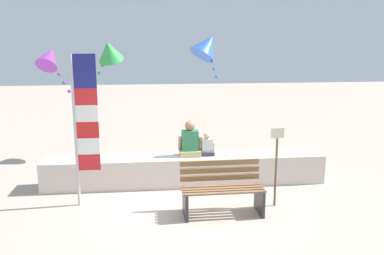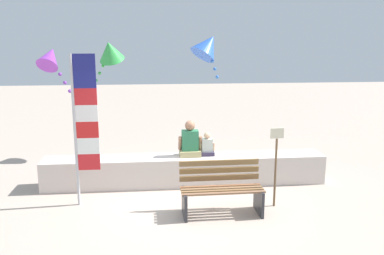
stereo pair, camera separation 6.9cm
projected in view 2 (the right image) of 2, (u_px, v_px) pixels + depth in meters
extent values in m
plane|color=#BCA897|center=(189.00, 200.00, 7.72)|extent=(40.00, 40.00, 0.00)
cube|color=beige|center=(185.00, 170.00, 8.53)|extent=(5.74, 0.65, 0.59)
cube|color=#8A6145|center=(224.00, 193.00, 6.83)|extent=(1.41, 0.09, 0.03)
cube|color=brown|center=(223.00, 191.00, 6.94)|extent=(1.41, 0.09, 0.03)
cube|color=#8F6845|center=(222.00, 188.00, 7.05)|extent=(1.41, 0.09, 0.03)
cube|color=#925C3C|center=(220.00, 186.00, 7.16)|extent=(1.41, 0.09, 0.03)
cube|color=olive|center=(219.00, 178.00, 7.24)|extent=(1.41, 0.07, 0.10)
cube|color=olive|center=(219.00, 170.00, 7.23)|extent=(1.41, 0.07, 0.10)
cube|color=olive|center=(219.00, 163.00, 7.22)|extent=(1.41, 0.07, 0.10)
cube|color=#2D2D33|center=(184.00, 204.00, 6.97)|extent=(0.06, 0.53, 0.45)
cube|color=#2D2D33|center=(259.00, 200.00, 7.11)|extent=(0.06, 0.53, 0.45)
cube|color=tan|center=(190.00, 153.00, 8.50)|extent=(0.43, 0.35, 0.12)
cube|color=#2F7B52|center=(190.00, 140.00, 8.44)|extent=(0.33, 0.22, 0.41)
cylinder|color=#A06E53|center=(180.00, 143.00, 8.42)|extent=(0.07, 0.17, 0.30)
cylinder|color=#A06E53|center=(200.00, 143.00, 8.45)|extent=(0.07, 0.17, 0.30)
sphere|color=#A06E53|center=(190.00, 126.00, 8.38)|extent=(0.21, 0.21, 0.21)
cube|color=#352E4A|center=(207.00, 153.00, 8.54)|extent=(0.28, 0.23, 0.08)
cube|color=silver|center=(207.00, 145.00, 8.50)|extent=(0.22, 0.14, 0.27)
cylinder|color=#DCB08B|center=(201.00, 147.00, 8.48)|extent=(0.05, 0.11, 0.20)
cylinder|color=#DCB08B|center=(214.00, 147.00, 8.51)|extent=(0.05, 0.11, 0.20)
sphere|color=#DCB08B|center=(207.00, 135.00, 8.46)|extent=(0.14, 0.14, 0.14)
cylinder|color=#B7B7BC|center=(75.00, 132.00, 7.22)|extent=(0.05, 0.05, 2.71)
cube|color=red|center=(89.00, 162.00, 7.36)|extent=(0.38, 0.02, 0.29)
cube|color=white|center=(88.00, 146.00, 7.30)|extent=(0.38, 0.02, 0.29)
cube|color=red|center=(88.00, 130.00, 7.24)|extent=(0.38, 0.02, 0.29)
cube|color=white|center=(87.00, 113.00, 7.17)|extent=(0.38, 0.02, 0.29)
cube|color=red|center=(86.00, 97.00, 7.11)|extent=(0.38, 0.02, 0.29)
cube|color=navy|center=(85.00, 80.00, 7.05)|extent=(0.38, 0.02, 0.29)
cube|color=navy|center=(84.00, 62.00, 6.99)|extent=(0.38, 0.02, 0.29)
cone|color=purple|center=(50.00, 57.00, 8.78)|extent=(0.61, 0.75, 0.66)
sphere|color=purple|center=(55.00, 66.00, 8.81)|extent=(0.08, 0.08, 0.08)
sphere|color=purple|center=(60.00, 74.00, 8.83)|extent=(0.08, 0.08, 0.08)
sphere|color=purple|center=(65.00, 83.00, 8.85)|extent=(0.08, 0.08, 0.08)
sphere|color=purple|center=(70.00, 91.00, 8.88)|extent=(0.08, 0.08, 0.08)
cone|color=blue|center=(208.00, 46.00, 9.92)|extent=(1.06, 0.97, 0.84)
sphere|color=blue|center=(210.00, 53.00, 9.87)|extent=(0.08, 0.08, 0.08)
sphere|color=blue|center=(212.00, 61.00, 9.83)|extent=(0.08, 0.08, 0.08)
sphere|color=blue|center=(215.00, 69.00, 9.78)|extent=(0.08, 0.08, 0.08)
sphere|color=blue|center=(217.00, 77.00, 9.74)|extent=(0.08, 0.08, 0.08)
cone|color=green|center=(110.00, 51.00, 9.93)|extent=(0.81, 0.90, 0.69)
sphere|color=green|center=(107.00, 58.00, 9.99)|extent=(0.08, 0.08, 0.08)
sphere|color=green|center=(103.00, 66.00, 10.05)|extent=(0.08, 0.08, 0.08)
sphere|color=green|center=(100.00, 73.00, 10.11)|extent=(0.08, 0.08, 0.08)
sphere|color=green|center=(96.00, 80.00, 10.17)|extent=(0.08, 0.08, 0.08)
cylinder|color=brown|center=(275.00, 173.00, 7.32)|extent=(0.04, 0.04, 1.25)
cube|color=beige|center=(277.00, 133.00, 7.17)|extent=(0.24, 0.04, 0.18)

